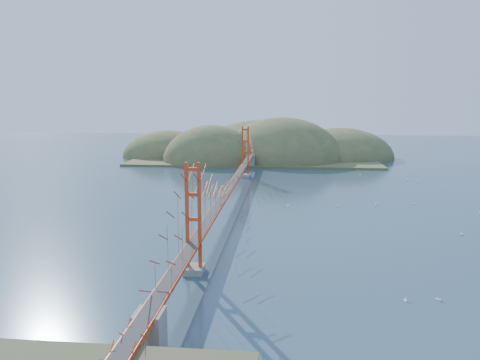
# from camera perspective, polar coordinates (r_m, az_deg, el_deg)

# --- Properties ---
(ground) EXTENTS (320.00, 320.00, 0.00)m
(ground) POSITION_cam_1_polar(r_m,az_deg,el_deg) (78.64, -1.31, -3.32)
(ground) COLOR #2F4A5E
(ground) RESTS_ON ground
(bridge) EXTENTS (2.20, 94.40, 12.00)m
(bridge) POSITION_cam_1_polar(r_m,az_deg,el_deg) (77.50, -1.32, 1.76)
(bridge) COLOR gray
(bridge) RESTS_ON ground
(fort) EXTENTS (3.70, 2.30, 1.75)m
(fort) POSITION_cam_1_polar(r_m,az_deg,el_deg) (34.32, -11.12, -20.77)
(fort) COLOR maroon
(fort) RESTS_ON ground
(far_headlands) EXTENTS (84.00, 58.00, 25.00)m
(far_headlands) POSITION_cam_1_polar(r_m,az_deg,el_deg) (145.76, 2.86, 2.85)
(far_headlands) COLOR olive
(far_headlands) RESTS_ON ground
(sailboat_7) EXTENTS (0.51, 0.46, 0.58)m
(sailboat_7) POSITION_cam_1_polar(r_m,az_deg,el_deg) (114.98, 14.44, 0.69)
(sailboat_7) COLOR white
(sailboat_7) RESTS_ON ground
(sailboat_10) EXTENTS (0.42, 0.50, 0.57)m
(sailboat_10) POSITION_cam_1_polar(r_m,az_deg,el_deg) (46.12, 19.55, -13.56)
(sailboat_10) COLOR white
(sailboat_10) RESTS_ON ground
(sailboat_6) EXTENTS (0.59, 0.59, 0.61)m
(sailboat_6) POSITION_cam_1_polar(r_m,az_deg,el_deg) (47.32, 23.04, -13.17)
(sailboat_6) COLOR white
(sailboat_6) RESTS_ON ground
(sailboat_1) EXTENTS (0.56, 0.56, 0.58)m
(sailboat_1) POSITION_cam_1_polar(r_m,az_deg,el_deg) (85.87, 20.38, -2.72)
(sailboat_1) COLOR white
(sailboat_1) RESTS_ON ground
(sailboat_17) EXTENTS (0.66, 0.63, 0.74)m
(sailboat_17) POSITION_cam_1_polar(r_m,az_deg,el_deg) (110.30, 19.74, 0.04)
(sailboat_17) COLOR white
(sailboat_17) RESTS_ON ground
(sailboat_15) EXTENTS (0.53, 0.53, 0.56)m
(sailboat_15) POSITION_cam_1_polar(r_m,az_deg,el_deg) (95.52, 13.50, -1.13)
(sailboat_15) COLOR white
(sailboat_15) RESTS_ON ground
(sailboat_13) EXTENTS (0.66, 0.66, 0.72)m
(sailboat_13) POSITION_cam_1_polar(r_m,az_deg,el_deg) (69.57, 25.37, -5.95)
(sailboat_13) COLOR white
(sailboat_13) RESTS_ON ground
(sailboat_14) EXTENTS (0.64, 0.64, 0.71)m
(sailboat_14) POSITION_cam_1_polar(r_m,az_deg,el_deg) (83.60, 16.23, -2.81)
(sailboat_14) COLOR white
(sailboat_14) RESTS_ON ground
(sailboat_4) EXTENTS (0.63, 0.63, 0.66)m
(sailboat_4) POSITION_cam_1_polar(r_m,az_deg,el_deg) (83.84, 27.24, -3.51)
(sailboat_4) COLOR white
(sailboat_4) RESTS_ON ground
(sailboat_8) EXTENTS (0.62, 0.62, 0.65)m
(sailboat_8) POSITION_cam_1_polar(r_m,az_deg,el_deg) (108.77, 20.88, -0.17)
(sailboat_8) COLOR white
(sailboat_8) RESTS_ON ground
(sailboat_0) EXTENTS (0.57, 0.64, 0.73)m
(sailboat_0) POSITION_cam_1_polar(r_m,az_deg,el_deg) (79.10, 5.85, -3.18)
(sailboat_0) COLOR white
(sailboat_0) RESTS_ON ground
(sailboat_16) EXTENTS (0.57, 0.56, 0.65)m
(sailboat_16) POSITION_cam_1_polar(r_m,az_deg,el_deg) (80.68, 11.65, -3.08)
(sailboat_16) COLOR white
(sailboat_16) RESTS_ON ground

